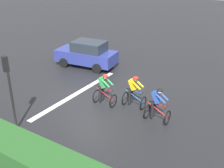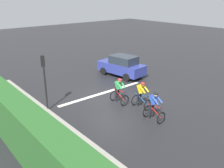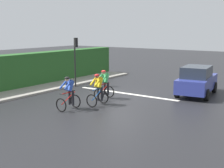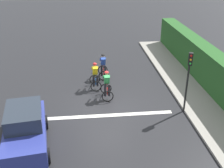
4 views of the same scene
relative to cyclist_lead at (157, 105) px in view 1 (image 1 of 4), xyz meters
name	(u,v)px [view 1 (image 1 of 4)]	position (x,y,z in m)	size (l,w,h in m)	color
ground_plane	(89,97)	(-0.22, -4.05, -0.80)	(80.00, 80.00, 0.00)	black
hedge_wall	(6,165)	(6.56, -2.05, 0.35)	(1.10, 19.29, 2.29)	#265623
road_marking_stop_line	(77,93)	(-0.22, -4.88, -0.79)	(7.00, 0.30, 0.01)	silver
cyclist_lead	(157,105)	(0.00, 0.00, 0.00)	(0.69, 1.08, 1.66)	black
cyclist_second	(134,92)	(-0.62, -1.55, 0.00)	(0.71, 1.10, 1.66)	black
cyclist_mid	(104,90)	(-0.02, -2.92, 0.00)	(0.69, 1.09, 1.66)	black
car_navy	(87,54)	(-3.91, -6.98, 0.08)	(2.30, 4.29, 1.76)	navy
traffic_light_near_crossing	(9,82)	(3.94, -4.93, 1.43)	(0.25, 0.31, 3.34)	black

